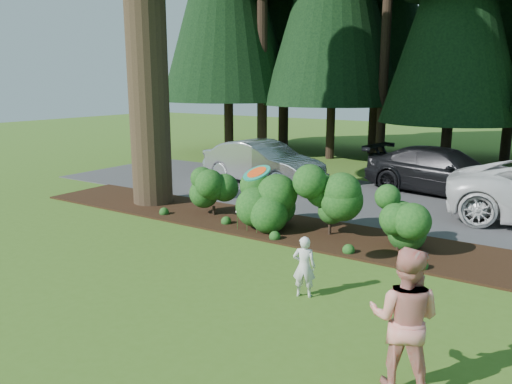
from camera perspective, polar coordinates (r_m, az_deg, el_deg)
ground at (r=10.90m, az=-6.91°, el=-8.00°), size 80.00×80.00×0.00m
mulch_bed at (r=13.40m, az=2.08°, el=-3.88°), size 16.00×2.50×0.05m
driveway at (r=17.07m, az=9.49°, el=-0.50°), size 22.00×6.00×0.03m
shrub_row at (r=12.74m, az=4.80°, el=-1.14°), size 6.53×1.60×1.61m
lily_cluster at (r=12.74m, az=-1.05°, el=-2.54°), size 0.69×0.09×0.57m
car_silver_wagon at (r=18.69m, az=0.75°, el=3.36°), size 5.12×2.50×1.62m
car_dark_suv at (r=18.22m, az=20.61°, el=2.24°), size 5.67×3.04×1.56m
child at (r=9.05m, az=5.52°, el=-8.49°), size 0.48×0.39×1.13m
adult at (r=6.61m, az=16.60°, el=-13.75°), size 0.98×0.80×1.86m
frisbee at (r=9.35m, az=0.08°, el=2.21°), size 0.58×0.51×0.33m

